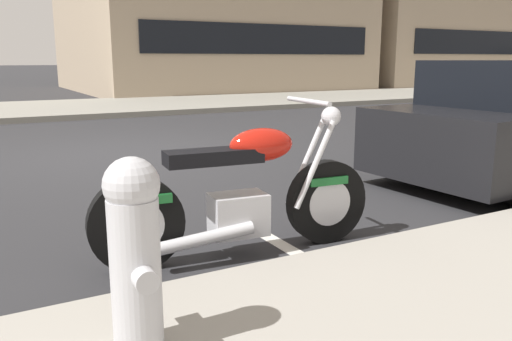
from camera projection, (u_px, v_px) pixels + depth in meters
name	position (u px, v px, depth m)	size (l,w,h in m)	color
ground_plane	(125.00, 154.00, 7.86)	(260.00, 260.00, 0.00)	#28282B
sidewalk_far_curb	(386.00, 95.00, 19.86)	(120.00, 5.00, 0.14)	gray
parking_stall_stripe	(270.00, 237.00, 4.17)	(0.12, 2.20, 0.01)	silver
parked_motorcycle	(241.00, 197.00, 3.74)	(2.11, 0.62, 1.12)	black
fire_hydrant	(135.00, 250.00, 2.23)	(0.24, 0.36, 0.87)	#B7B7BC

